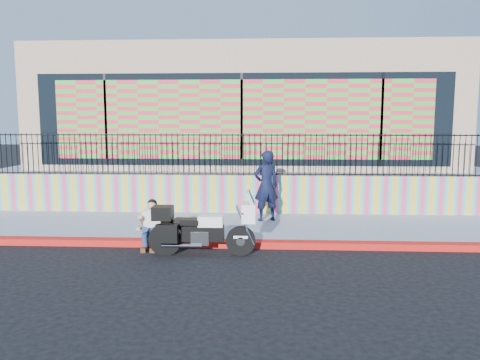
{
  "coord_description": "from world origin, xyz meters",
  "views": [
    {
      "loc": [
        0.7,
        -10.19,
        2.81
      ],
      "look_at": [
        0.1,
        1.2,
        1.37
      ],
      "focal_mm": 35.0,
      "sensor_mm": 36.0,
      "label": 1
    }
  ],
  "objects": [
    {
      "name": "police_officer",
      "position": [
        0.75,
        2.16,
        1.1
      ],
      "size": [
        0.81,
        0.67,
        1.89
      ],
      "primitive_type": "imported",
      "rotation": [
        0.0,
        0.0,
        3.51
      ],
      "color": "black",
      "rests_on": "sidewalk"
    },
    {
      "name": "sidewalk",
      "position": [
        0.0,
        1.65,
        0.07
      ],
      "size": [
        16.0,
        3.0,
        0.15
      ],
      "primitive_type": "cube",
      "color": "#9199AE",
      "rests_on": "ground"
    },
    {
      "name": "storefront_building",
      "position": [
        0.0,
        8.13,
        3.25
      ],
      "size": [
        14.0,
        8.06,
        4.0
      ],
      "color": "tan",
      "rests_on": "elevated_platform"
    },
    {
      "name": "metal_fence",
      "position": [
        0.0,
        3.25,
        1.85
      ],
      "size": [
        15.8,
        0.04,
        1.2
      ],
      "primitive_type": null,
      "color": "black",
      "rests_on": "mural_wall"
    },
    {
      "name": "seated_man",
      "position": [
        -1.79,
        -0.21,
        0.45
      ],
      "size": [
        0.54,
        0.71,
        1.06
      ],
      "color": "navy",
      "rests_on": "ground"
    },
    {
      "name": "red_curb",
      "position": [
        0.0,
        0.0,
        0.07
      ],
      "size": [
        16.0,
        0.3,
        0.15
      ],
      "primitive_type": "cube",
      "color": "#AC0C14",
      "rests_on": "ground"
    },
    {
      "name": "ground",
      "position": [
        0.0,
        0.0,
        0.0
      ],
      "size": [
        90.0,
        90.0,
        0.0
      ],
      "primitive_type": "plane",
      "color": "black",
      "rests_on": "ground"
    },
    {
      "name": "elevated_platform",
      "position": [
        0.0,
        8.35,
        0.62
      ],
      "size": [
        16.0,
        10.0,
        1.25
      ],
      "primitive_type": "cube",
      "color": "#9199AE",
      "rests_on": "ground"
    },
    {
      "name": "police_motorcycle",
      "position": [
        -0.63,
        -0.64,
        0.58
      ],
      "size": [
        2.22,
        0.73,
        1.38
      ],
      "color": "black",
      "rests_on": "ground"
    },
    {
      "name": "mural_wall",
      "position": [
        0.0,
        3.25,
        0.7
      ],
      "size": [
        16.0,
        0.2,
        1.1
      ],
      "primitive_type": "cube",
      "color": "#E93D6E",
      "rests_on": "sidewalk"
    }
  ]
}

